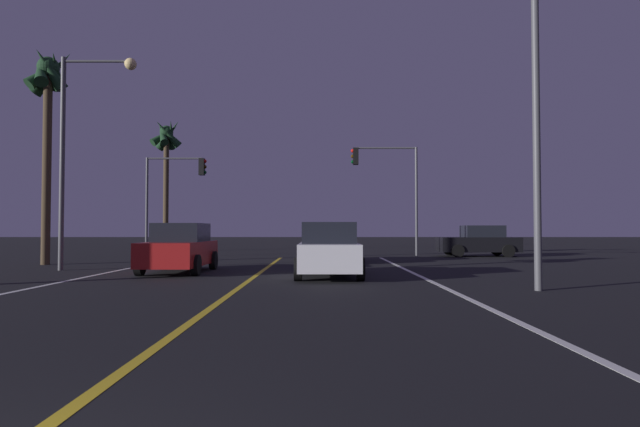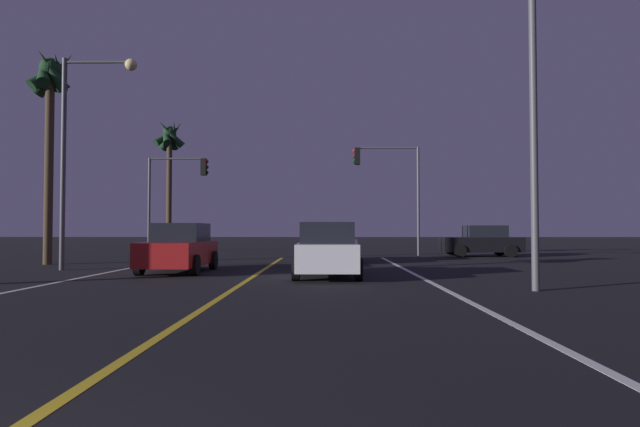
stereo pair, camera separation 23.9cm
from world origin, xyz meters
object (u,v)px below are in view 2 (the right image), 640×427
Objects in this scene: car_ahead_far at (335,244)px; palm_tree_left_far at (170,146)px; car_oncoming at (180,248)px; street_lamp_right_near at (518,68)px; street_lamp_left_mid at (82,133)px; palm_tree_left_mid at (50,93)px; traffic_light_near_left at (178,183)px; traffic_light_near_right at (388,175)px; car_crossing_side at (481,241)px; car_lead_same_lane at (327,251)px.

car_ahead_far is 0.47× the size of palm_tree_left_far.
car_ahead_far is at bearing 136.67° from car_oncoming.
street_lamp_left_mid is (-13.68, 6.25, -0.42)m from street_lamp_right_near.
traffic_light_near_left is at bearing 56.80° from palm_tree_left_mid.
traffic_light_near_left is at bearing 83.55° from street_lamp_left_mid.
traffic_light_near_right is 0.64× the size of palm_tree_left_mid.
palm_tree_left_mid is 1.02× the size of palm_tree_left_far.
street_lamp_left_mid is (-17.52, -9.80, 4.19)m from car_crossing_side.
car_lead_same_lane is 15.03m from car_crossing_side.
car_oncoming is 5.77m from street_lamp_left_mid.
traffic_light_near_right is 15.27m from street_lamp_right_near.
traffic_light_near_right is 0.68× the size of street_lamp_right_near.
car_oncoming is 0.49× the size of street_lamp_right_near.
street_lamp_right_near is at bearing -159.30° from car_ahead_far.
car_lead_same_lane is 10.28m from street_lamp_left_mid.
car_crossing_side is 21.34m from palm_tree_left_far.
car_crossing_side is at bearing -103.47° from street_lamp_right_near.
street_lamp_right_near is 0.94× the size of palm_tree_left_mid.
car_ahead_far is at bearing -2.92° from car_lead_same_lane.
car_lead_same_lane is at bearing 74.17° from traffic_light_near_right.
street_lamp_left_mid is at bearing 35.98° from traffic_light_near_right.
car_oncoming is at bearing -29.03° from street_lamp_right_near.
car_ahead_far is 17.17m from palm_tree_left_far.
car_ahead_far is 0.46× the size of palm_tree_left_mid.
car_oncoming is at bearing -72.00° from palm_tree_left_far.
traffic_light_near_left reaches higher than car_ahead_far.
car_oncoming is at bearing 49.18° from traffic_light_near_right.
car_lead_same_lane is 0.73× the size of traffic_light_near_right.
street_lamp_left_mid is (-9.41, -5.05, 4.19)m from car_ahead_far.
palm_tree_left_mid reaches higher than traffic_light_near_right.
car_lead_same_lane and car_ahead_far have the same top height.
car_lead_same_lane is 22.79m from palm_tree_left_far.
car_ahead_far is (0.39, 7.65, 0.00)m from car_lead_same_lane.
traffic_light_near_left is (-8.01, 11.52, 3.16)m from car_lead_same_lane.
street_lamp_left_mid is at bearing -47.34° from palm_tree_left_mid.
car_ahead_far is 0.73× the size of traffic_light_near_right.
palm_tree_left_mid is at bearing 99.21° from car_ahead_far.
street_lamp_right_near reaches higher than street_lamp_left_mid.
street_lamp_left_mid is at bearing 118.22° from car_ahead_far.
car_crossing_side is 1.00× the size of car_oncoming.
traffic_light_near_left reaches higher than car_lead_same_lane.
car_ahead_far is 13.99m from palm_tree_left_mid.
traffic_light_near_left is 19.81m from street_lamp_right_near.
palm_tree_left_mid is at bearing -29.44° from street_lamp_right_near.
street_lamp_left_mid is at bearing 29.22° from car_crossing_side.
traffic_light_near_right is 0.65× the size of palm_tree_left_far.
car_crossing_side is 0.46× the size of palm_tree_left_mid.
traffic_light_near_right is 0.76× the size of street_lamp_left_mid.
car_crossing_side is at bearing -34.45° from car_lead_same_lane.
palm_tree_left_far is (-15.41, 22.71, 1.76)m from street_lamp_right_near.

